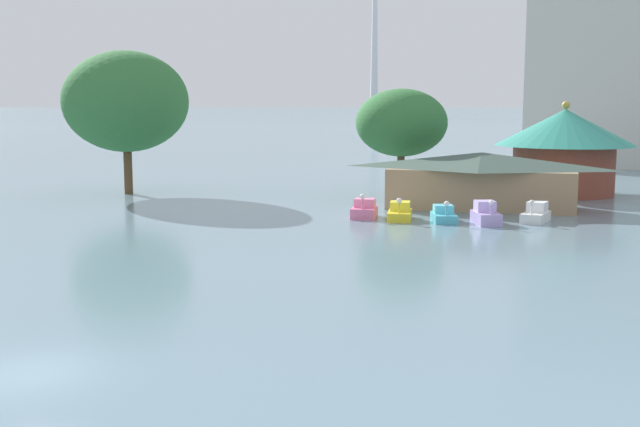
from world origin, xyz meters
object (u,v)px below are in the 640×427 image
Objects in this scene: pedal_boat_pink at (364,210)px; boathouse at (481,179)px; pedal_boat_yellow at (400,213)px; pedal_boat_white at (536,214)px; green_roof_pavilion at (564,145)px; pedal_boat_lavender at (486,215)px; pedal_boat_cyan at (444,215)px; shoreline_tree_tall_left at (126,102)px; shoreline_tree_mid at (401,123)px.

pedal_boat_pink is 0.17× the size of boathouse.
pedal_boat_white is (9.11, 1.49, 0.04)m from pedal_boat_yellow.
green_roof_pavilion reaches higher than pedal_boat_white.
pedal_boat_white is at bearing 93.02° from pedal_boat_yellow.
pedal_boat_pink reaches higher than pedal_boat_lavender.
green_roof_pavilion is (11.49, 18.56, 3.83)m from pedal_boat_yellow.
pedal_boat_white is at bearing -55.67° from boathouse.
pedal_boat_yellow is at bearing -105.84° from pedal_boat_cyan.
pedal_boat_yellow is at bearing 77.89° from pedal_boat_pink.
pedal_boat_cyan is (5.60, -0.40, -0.09)m from pedal_boat_pink.
pedal_boat_cyan is 7.99m from boathouse.
pedal_boat_lavender is (5.84, -0.30, 0.11)m from pedal_boat_yellow.
shoreline_tree_tall_left reaches higher than shoreline_tree_mid.
green_roof_pavilion is at bearing 19.27° from shoreline_tree_mid.
green_roof_pavilion is at bearing 59.72° from boathouse.
shoreline_tree_mid is (-13.63, -4.77, 1.97)m from green_roof_pavilion.
shoreline_tree_tall_left is at bearing -115.90° from pedal_boat_yellow.
pedal_boat_white is at bearing 91.19° from pedal_boat_pink.
pedal_boat_yellow is 0.21× the size of boathouse.
pedal_boat_cyan is (3.02, -0.05, -0.05)m from pedal_boat_yellow.
pedal_boat_yellow is at bearing -66.30° from pedal_boat_white.
green_roof_pavilion reaches higher than boathouse.
pedal_boat_yellow is 9.23m from pedal_boat_white.
shoreline_tree_tall_left reaches higher than green_roof_pavilion.
boathouse is 10.38m from shoreline_tree_mid.
pedal_boat_cyan is 31.12m from shoreline_tree_tall_left.
pedal_boat_lavender is 20.03m from green_roof_pavilion.
boathouse is at bearing -3.18° from shoreline_tree_tall_left.
shoreline_tree_mid reaches higher than pedal_boat_pink.
pedal_boat_pink is 11.74m from pedal_boat_white.
shoreline_tree_mid is at bearing 11.09° from shoreline_tree_tall_left.
pedal_boat_white is at bearing -97.96° from green_roof_pavilion.
pedal_boat_cyan is 0.96× the size of pedal_boat_lavender.
green_roof_pavilion is at bearing 137.94° from pedal_boat_pink.
pedal_boat_pink is 14.63m from shoreline_tree_mid.
green_roof_pavilion is (2.39, 17.07, 3.80)m from pedal_boat_white.
pedal_boat_lavender is 3.72m from pedal_boat_white.
boathouse is (7.60, 7.12, 1.71)m from pedal_boat_pink.
pedal_boat_yellow is 0.34× the size of shoreline_tree_mid.
boathouse is (-0.82, 7.77, 1.64)m from pedal_boat_lavender.
shoreline_tree_tall_left is at bearing -125.35° from pedal_boat_lavender.
boathouse reaches higher than pedal_boat_lavender.
boathouse is (2.00, 7.52, 1.79)m from pedal_boat_cyan.
shoreline_tree_tall_left is (-31.54, 9.47, 7.50)m from pedal_boat_lavender.
pedal_boat_yellow is 15.12m from shoreline_tree_mid.
shoreline_tree_mid reaches higher than pedal_boat_cyan.
pedal_boat_cyan is at bearing -17.82° from shoreline_tree_tall_left.
pedal_boat_yellow is at bearing -123.90° from boathouse.
boathouse is at bearing -120.28° from green_roof_pavilion.
shoreline_tree_tall_left is (-25.69, 9.18, 7.61)m from pedal_boat_yellow.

